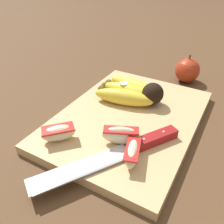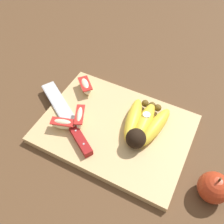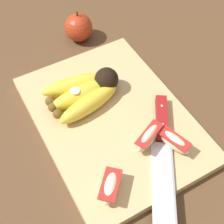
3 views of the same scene
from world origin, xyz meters
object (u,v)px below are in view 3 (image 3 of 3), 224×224
at_px(chefs_knife, 163,139).
at_px(whole_apple, 78,27).
at_px(banana_bunch, 85,92).
at_px(apple_wedge_near, 149,137).
at_px(apple_wedge_middle, 174,142).
at_px(apple_wedge_far, 110,187).

height_order(chefs_knife, whole_apple, whole_apple).
distance_m(banana_bunch, chefs_knife, 0.18).
xyz_separation_m(chefs_knife, apple_wedge_near, (0.01, 0.03, 0.01)).
height_order(apple_wedge_middle, apple_wedge_far, same).
bearing_deg(apple_wedge_far, apple_wedge_middle, -82.06).
height_order(apple_wedge_far, whole_apple, whole_apple).
distance_m(apple_wedge_near, apple_wedge_far, 0.12).
bearing_deg(chefs_knife, apple_wedge_far, 106.00).
distance_m(banana_bunch, apple_wedge_far, 0.21).
bearing_deg(banana_bunch, chefs_knife, -154.59).
height_order(chefs_knife, apple_wedge_far, apple_wedge_far).
bearing_deg(whole_apple, apple_wedge_far, 161.43).
relative_size(banana_bunch, apple_wedge_far, 2.40).
bearing_deg(apple_wedge_near, chefs_knife, -110.70).
xyz_separation_m(chefs_knife, apple_wedge_far, (-0.04, 0.13, 0.01)).
relative_size(banana_bunch, whole_apple, 1.95).
distance_m(chefs_knife, apple_wedge_far, 0.14).
height_order(chefs_knife, apple_wedge_near, apple_wedge_near).
height_order(apple_wedge_near, apple_wedge_far, apple_wedge_near).
relative_size(chefs_knife, apple_wedge_far, 3.83).
xyz_separation_m(apple_wedge_far, whole_apple, (0.40, -0.14, -0.00)).
bearing_deg(apple_wedge_far, whole_apple, -18.57).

